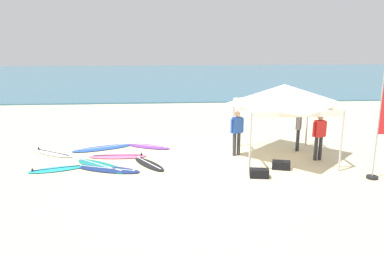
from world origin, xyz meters
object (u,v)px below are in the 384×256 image
surfboard_blue (102,148)px  banner_flag (381,130)px  gear_bag_by_pole (259,173)px  surfboard_black (149,164)px  surfboard_navy (109,169)px  surfboard_white (53,153)px  surfboard_cyan (56,169)px  surfboard_pink (118,156)px  person_red (319,134)px  canopy_tent (284,94)px  gear_bag_near_tent (281,165)px  person_grey (299,126)px  person_blue (237,130)px  surfboard_purple (148,146)px  surfboard_teal (101,166)px

surfboard_blue → banner_flag: size_ratio=0.71×
surfboard_blue → gear_bag_by_pole: bearing=-33.0°
surfboard_black → surfboard_navy: 1.41m
surfboard_white → surfboard_cyan: bearing=-71.4°
surfboard_white → surfboard_navy: 3.13m
surfboard_pink → person_red: (7.31, -0.86, 0.95)m
surfboard_black → surfboard_cyan: bearing=-174.2°
surfboard_black → canopy_tent: bearing=5.1°
gear_bag_near_tent → surfboard_pink: bearing=163.0°
surfboard_blue → person_grey: person_grey is taller
canopy_tent → person_blue: 2.16m
gear_bag_near_tent → surfboard_purple: bearing=147.1°
surfboard_white → surfboard_blue: same height
surfboard_navy → surfboard_white: bearing=140.1°
surfboard_black → banner_flag: size_ratio=0.53×
surfboard_navy → surfboard_teal: bearing=130.5°
canopy_tent → surfboard_cyan: canopy_tent is taller
canopy_tent → surfboard_black: size_ratio=1.76×
surfboard_white → banner_flag: bearing=-17.2°
surfboard_cyan → surfboard_pink: bearing=34.1°
surfboard_teal → surfboard_black: bearing=2.7°
surfboard_teal → gear_bag_by_pole: (5.21, -1.39, 0.10)m
surfboard_navy → gear_bag_by_pole: 5.02m
surfboard_blue → person_red: size_ratio=1.42×
surfboard_purple → surfboard_blue: same height
person_blue → surfboard_black: bearing=-164.7°
person_grey → banner_flag: banner_flag is taller
surfboard_teal → person_red: bearing=1.5°
surfboard_cyan → surfboard_black: 3.13m
canopy_tent → person_grey: (0.95, 0.93, -1.40)m
person_red → banner_flag: (1.11, -1.95, 0.59)m
surfboard_cyan → surfboard_teal: bearing=9.2°
surfboard_teal → person_grey: size_ratio=1.30×
canopy_tent → surfboard_purple: canopy_tent is taller
surfboard_teal → person_blue: person_blue is taller
surfboard_pink → gear_bag_near_tent: 5.95m
gear_bag_by_pole → surfboard_blue: bearing=147.0°
person_red → gear_bag_by_pole: person_red is taller
surfboard_purple → person_grey: bearing=-8.4°
person_red → banner_flag: bearing=-60.4°
surfboard_black → surfboard_pink: (-1.19, 0.99, -0.00)m
surfboard_blue → surfboard_teal: same height
surfboard_navy → surfboard_teal: 0.47m
surfboard_navy → person_red: 7.55m
surfboard_white → gear_bag_by_pole: size_ratio=3.26×
person_red → person_blue: (-2.85, 0.76, 0.00)m
surfboard_blue → banner_flag: banner_flag is taller
surfboard_cyan → surfboard_black: size_ratio=1.04×
surfboard_navy → person_blue: size_ratio=1.38×
surfboard_black → person_grey: 6.03m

